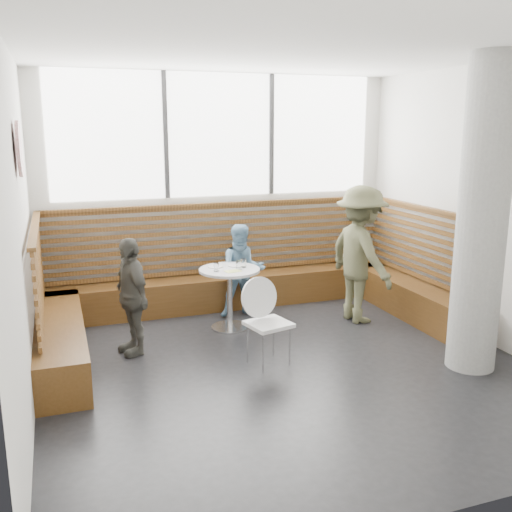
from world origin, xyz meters
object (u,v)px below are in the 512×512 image
object	(u,v)px
concrete_column	(482,218)
child_left	(131,296)
child_back	(243,271)
cafe_table	(230,286)
cafe_chair	(266,314)
adult_man	(361,254)

from	to	relation	value
concrete_column	child_left	bearing A→B (deg)	154.55
child_back	cafe_table	bearing A→B (deg)	-117.80
child_back	child_left	bearing A→B (deg)	-143.86
concrete_column	cafe_chair	xyz separation A→B (m)	(-2.01, 0.83, -1.06)
adult_man	cafe_chair	bearing A→B (deg)	112.18
cafe_table	child_back	xyz separation A→B (m)	(0.30, 0.39, 0.07)
cafe_table	cafe_chair	xyz separation A→B (m)	(0.06, -1.13, -0.01)
adult_man	child_back	size ratio (longest dim) A/B	1.42
child_back	cafe_chair	bearing A→B (deg)	-89.16
cafe_table	cafe_chair	size ratio (longest dim) A/B	0.84
cafe_chair	child_left	distance (m)	1.52
cafe_chair	child_left	world-z (taller)	child_left
cafe_chair	child_back	xyz separation A→B (m)	(0.24, 1.52, 0.08)
concrete_column	child_back	size ratio (longest dim) A/B	2.56
cafe_chair	adult_man	xyz separation A→B (m)	(1.62, 0.87, 0.34)
adult_man	child_left	size ratio (longest dim) A/B	1.34
concrete_column	child_left	xyz separation A→B (m)	(-3.32, 1.58, -0.94)
concrete_column	child_back	bearing A→B (deg)	126.93
concrete_column	cafe_table	bearing A→B (deg)	136.46
cafe_table	child_back	world-z (taller)	child_back
child_back	adult_man	bearing A→B (deg)	-15.62
adult_man	child_left	bearing A→B (deg)	86.34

